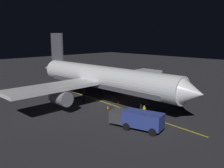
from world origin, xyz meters
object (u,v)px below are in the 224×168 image
catering_truck (135,88)px  traffic_cone_near_left (149,104)px  traffic_cone_far (119,102)px  airliner (101,78)px  traffic_cone_under_wing (108,107)px  baggage_truck (138,120)px  traffic_cone_near_right (152,119)px  ground_crew_worker (144,112)px

catering_truck → traffic_cone_near_left: catering_truck is taller
traffic_cone_far → traffic_cone_near_left: bearing=122.2°
airliner → catering_truck: size_ratio=5.50×
airliner → traffic_cone_under_wing: airliner is taller
baggage_truck → traffic_cone_near_left: (-9.03, -5.14, -0.93)m
airliner → baggage_truck: (5.01, 12.03, -2.93)m
catering_truck → traffic_cone_near_left: (4.62, 6.63, -0.93)m
catering_truck → traffic_cone_near_right: size_ratio=11.64×
airliner → traffic_cone_near_left: bearing=120.3°
catering_truck → traffic_cone_near_right: (10.20, 11.33, -0.93)m
baggage_truck → catering_truck: bearing=-139.2°
traffic_cone_near_right → traffic_cone_far: bearing=-108.7°
airliner → traffic_cone_near_right: airliner is taller
traffic_cone_near_right → traffic_cone_under_wing: same height
traffic_cone_under_wing → traffic_cone_far: 3.41m
baggage_truck → catering_truck: (-13.65, -11.78, 0.00)m
traffic_cone_near_right → ground_crew_worker: bearing=-102.5°
catering_truck → traffic_cone_far: bearing=19.0°
airliner → ground_crew_worker: bearing=83.1°
ground_crew_worker → traffic_cone_near_right: bearing=77.5°
airliner → traffic_cone_under_wing: size_ratio=64.01×
airliner → traffic_cone_under_wing: (1.88, 3.60, -3.86)m
traffic_cone_under_wing → traffic_cone_far: bearing=-165.4°
traffic_cone_far → traffic_cone_near_right: bearing=71.3°
ground_crew_worker → traffic_cone_far: ground_crew_worker is taller
ground_crew_worker → traffic_cone_under_wing: bearing=-84.1°
airliner → traffic_cone_near_left: size_ratio=64.01×
traffic_cone_under_wing → catering_truck: bearing=-162.3°
catering_truck → ground_crew_worker: bearing=44.7°
traffic_cone_near_right → catering_truck: bearing=-132.0°
traffic_cone_under_wing → traffic_cone_far: same height
traffic_cone_under_wing → traffic_cone_near_right: bearing=92.3°
catering_truck → traffic_cone_near_left: 8.14m
ground_crew_worker → traffic_cone_under_wing: (0.66, -6.42, -0.64)m
catering_truck → traffic_cone_under_wing: 11.08m
baggage_truck → traffic_cone_under_wing: 9.04m
catering_truck → ground_crew_worker: 13.88m
baggage_truck → ground_crew_worker: (-3.79, -2.01, -0.29)m
traffic_cone_near_left → traffic_cone_under_wing: bearing=-29.1°
airliner → catering_truck: bearing=178.3°
traffic_cone_near_left → traffic_cone_near_right: 7.30m
traffic_cone_under_wing → airliner: bearing=-117.5°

